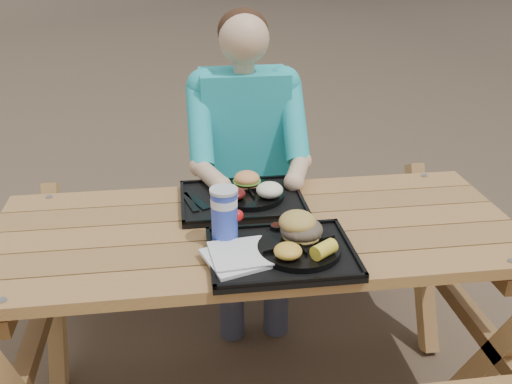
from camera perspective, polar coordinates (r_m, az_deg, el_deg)
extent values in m
cube|color=black|center=(1.78, 2.55, -6.27)|extent=(0.45, 0.35, 0.02)
cube|color=black|center=(2.12, -1.42, -0.90)|extent=(0.45, 0.35, 0.02)
cylinder|color=black|center=(1.78, 4.34, -5.67)|extent=(0.26, 0.26, 0.02)
cylinder|color=black|center=(2.12, -0.66, -0.25)|extent=(0.26, 0.26, 0.02)
cube|color=silver|center=(1.73, -1.89, -6.48)|extent=(0.23, 0.23, 0.02)
cylinder|color=#1732B3|center=(1.80, -3.18, -2.44)|extent=(0.08, 0.08, 0.17)
cylinder|color=black|center=(1.88, 2.12, -3.69)|extent=(0.05, 0.05, 0.03)
cylinder|color=gold|center=(1.89, 3.48, -3.46)|extent=(0.05, 0.05, 0.03)
ellipsoid|color=gold|center=(1.70, 3.21, -5.91)|extent=(0.09, 0.09, 0.04)
cube|color=black|center=(2.10, -6.00, -0.86)|extent=(0.09, 0.16, 0.01)
ellipsoid|color=#521110|center=(2.06, -2.19, -0.19)|extent=(0.08, 0.08, 0.04)
ellipsoid|color=white|center=(2.07, 1.37, 0.21)|extent=(0.10, 0.10, 0.05)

